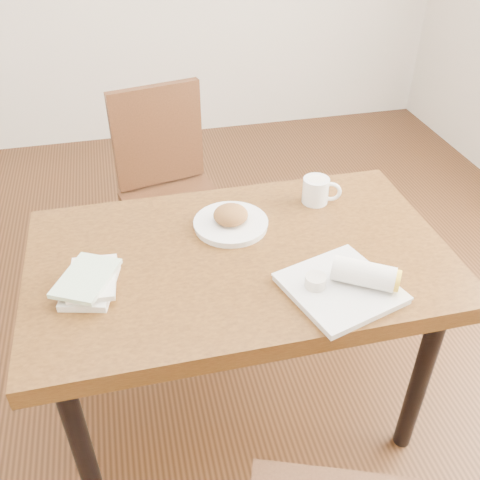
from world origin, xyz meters
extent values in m
cube|color=#472814|center=(0.00, 0.00, -0.01)|extent=(4.00, 5.00, 0.01)
cube|color=brown|center=(0.00, 0.00, 0.72)|extent=(1.28, 0.77, 0.06)
cylinder|color=black|center=(-0.54, -0.29, 0.34)|extent=(0.06, 0.06, 0.69)
cylinder|color=black|center=(0.54, -0.29, 0.34)|extent=(0.06, 0.06, 0.69)
cylinder|color=black|center=(-0.54, 0.29, 0.34)|extent=(0.06, 0.06, 0.69)
cylinder|color=black|center=(0.54, 0.29, 0.34)|extent=(0.06, 0.06, 0.69)
cylinder|color=#462514|center=(0.02, 0.95, 0.23)|extent=(0.04, 0.04, 0.45)
cylinder|color=#462514|center=(-0.33, 0.87, 0.23)|extent=(0.04, 0.04, 0.45)
cylinder|color=#462514|center=(0.10, 0.59, 0.23)|extent=(0.04, 0.04, 0.45)
cylinder|color=#462514|center=(-0.25, 0.52, 0.23)|extent=(0.04, 0.04, 0.45)
cube|color=#462514|center=(-0.11, 0.73, 0.47)|extent=(0.50, 0.50, 0.04)
cube|color=#462514|center=(-0.15, 0.92, 0.73)|extent=(0.40, 0.13, 0.45)
cylinder|color=white|center=(0.00, 0.14, 0.76)|extent=(0.24, 0.24, 0.02)
cylinder|color=white|center=(0.00, 0.14, 0.77)|extent=(0.24, 0.24, 0.01)
ellipsoid|color=#B27538|center=(0.00, 0.14, 0.80)|extent=(0.14, 0.14, 0.06)
cylinder|color=white|center=(0.32, 0.23, 0.80)|extent=(0.09, 0.09, 0.09)
torus|color=white|center=(0.37, 0.21, 0.80)|extent=(0.07, 0.04, 0.07)
cylinder|color=tan|center=(0.32, 0.23, 0.84)|extent=(0.08, 0.08, 0.01)
cylinder|color=#F2E5CC|center=(0.32, 0.23, 0.84)|extent=(0.05, 0.05, 0.00)
cube|color=white|center=(0.23, -0.23, 0.76)|extent=(0.34, 0.34, 0.02)
cube|color=white|center=(0.23, -0.23, 0.77)|extent=(0.35, 0.35, 0.01)
cylinder|color=white|center=(0.29, -0.24, 0.81)|extent=(0.18, 0.15, 0.07)
cylinder|color=yellow|center=(0.36, -0.29, 0.81)|extent=(0.05, 0.07, 0.06)
cylinder|color=silver|center=(0.16, -0.22, 0.79)|extent=(0.06, 0.06, 0.03)
cylinder|color=red|center=(0.16, -0.22, 0.80)|extent=(0.05, 0.05, 0.01)
cube|color=white|center=(-0.45, -0.06, 0.76)|extent=(0.18, 0.22, 0.02)
cube|color=silver|center=(-0.44, -0.05, 0.78)|extent=(0.14, 0.19, 0.02)
cube|color=#80BB7C|center=(-0.45, -0.07, 0.79)|extent=(0.20, 0.23, 0.01)
camera|label=1|loc=(-0.30, -1.25, 1.76)|focal=40.00mm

